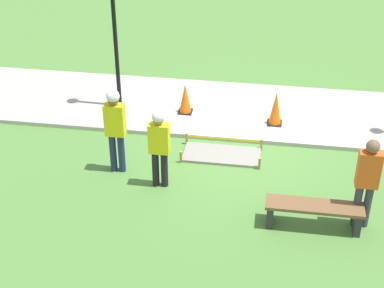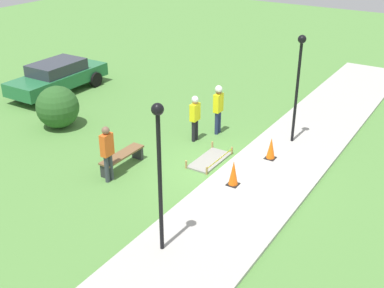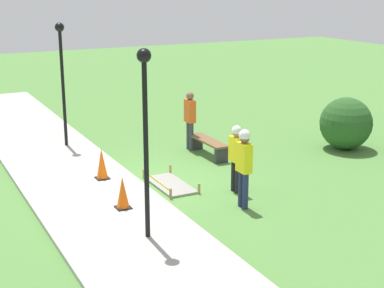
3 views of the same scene
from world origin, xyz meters
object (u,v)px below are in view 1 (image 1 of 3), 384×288
object	(u,v)px
worker_supervisor	(159,143)
worker_assistant	(115,123)
park_bench	(314,211)
bystander_in_orange_shirt	(367,178)
traffic_cone_near_patch	(276,108)
traffic_cone_far_patch	(185,98)
lamppost_near	(113,8)

from	to	relation	value
worker_supervisor	worker_assistant	xyz separation A→B (m)	(0.98, -0.39, 0.13)
park_bench	bystander_in_orange_shirt	size ratio (longest dim) A/B	0.97
traffic_cone_near_patch	park_bench	size ratio (longest dim) A/B	0.46
park_bench	worker_assistant	distance (m)	4.26
worker_assistant	park_bench	bearing A→B (deg)	162.53
traffic_cone_near_patch	worker_supervisor	world-z (taller)	worker_supervisor
park_bench	bystander_in_orange_shirt	distance (m)	1.11
traffic_cone_far_patch	park_bench	world-z (taller)	traffic_cone_far_patch
worker_assistant	lamppost_near	world-z (taller)	lamppost_near
park_bench	bystander_in_orange_shirt	xyz separation A→B (m)	(-0.85, -0.18, 0.69)
worker_assistant	bystander_in_orange_shirt	bearing A→B (deg)	167.51
worker_supervisor	bystander_in_orange_shirt	bearing A→B (deg)	169.98
traffic_cone_far_patch	bystander_in_orange_shirt	xyz separation A→B (m)	(-3.84, 3.65, 0.57)
traffic_cone_near_patch	park_bench	world-z (taller)	traffic_cone_near_patch
traffic_cone_near_patch	lamppost_near	xyz separation A→B (m)	(3.84, -0.34, 2.10)
traffic_cone_near_patch	traffic_cone_far_patch	world-z (taller)	traffic_cone_near_patch
traffic_cone_near_patch	worker_assistant	world-z (taller)	worker_assistant
traffic_cone_far_patch	lamppost_near	size ratio (longest dim) A/B	0.20
park_bench	lamppost_near	world-z (taller)	lamppost_near
traffic_cone_near_patch	bystander_in_orange_shirt	distance (m)	3.83
park_bench	lamppost_near	xyz separation A→B (m)	(4.66, -3.93, 2.24)
traffic_cone_near_patch	lamppost_near	size ratio (longest dim) A/B	0.21
worker_supervisor	worker_assistant	size ratio (longest dim) A/B	0.91
park_bench	bystander_in_orange_shirt	world-z (taller)	bystander_in_orange_shirt
traffic_cone_far_patch	worker_supervisor	distance (m)	3.02
traffic_cone_near_patch	worker_supervisor	bearing A→B (deg)	51.20
worker_supervisor	traffic_cone_near_patch	bearing A→B (deg)	-128.80
traffic_cone_far_patch	bystander_in_orange_shirt	bearing A→B (deg)	136.45
traffic_cone_near_patch	worker_supervisor	xyz separation A→B (m)	(2.19, 2.73, 0.51)
lamppost_near	park_bench	bearing A→B (deg)	139.83
traffic_cone_far_patch	worker_assistant	size ratio (longest dim) A/B	0.40
traffic_cone_far_patch	bystander_in_orange_shirt	distance (m)	5.33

